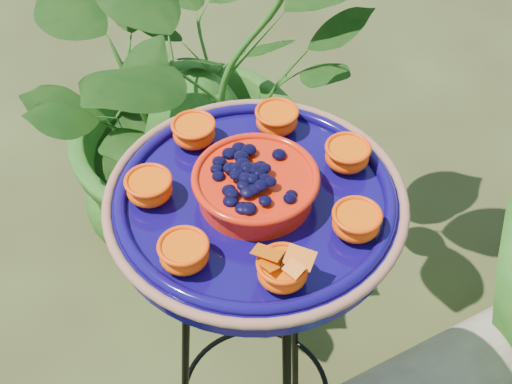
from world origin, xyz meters
TOP-DOWN VIEW (x-y plane):
  - tripod_stand at (-0.15, 0.05)m, footprint 0.39×0.39m
  - feeder_dish at (-0.15, 0.05)m, footprint 0.55×0.55m
  - driftwood_log at (0.25, 0.26)m, footprint 0.60×0.55m
  - shrub_back_left at (-0.43, 0.69)m, footprint 1.18×1.19m

SIDE VIEW (x-z plane):
  - driftwood_log at x=0.25m, z-range 0.00..0.20m
  - tripod_stand at x=-0.15m, z-range 0.09..0.91m
  - shrub_back_left at x=-0.43m, z-range 0.00..1.00m
  - feeder_dish at x=-0.15m, z-range 0.81..0.91m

